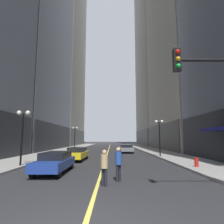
{
  "coord_description": "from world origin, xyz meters",
  "views": [
    {
      "loc": [
        0.69,
        -5.02,
        2.19
      ],
      "look_at": [
        0.63,
        36.38,
        7.9
      ],
      "focal_mm": 31.09,
      "sensor_mm": 36.0,
      "label": 1
    }
  ],
  "objects_px": {
    "car_blue": "(55,161)",
    "car_yellow": "(77,153)",
    "pedestrian_in_blue_hoodie": "(119,161)",
    "street_lamp_left_far": "(75,133)",
    "pedestrian_in_tan_trench": "(105,165)",
    "fire_hydrant_right": "(197,163)",
    "street_lamp_left_near": "(23,125)",
    "street_lamp_right_mid": "(160,130)",
    "car_grey": "(126,148)"
  },
  "relations": [
    {
      "from": "car_blue",
      "to": "car_grey",
      "type": "height_order",
      "value": "same"
    },
    {
      "from": "pedestrian_in_blue_hoodie",
      "to": "street_lamp_right_mid",
      "type": "distance_m",
      "value": 14.27
    },
    {
      "from": "car_blue",
      "to": "street_lamp_left_near",
      "type": "xyz_separation_m",
      "value": [
        -3.37,
        2.41,
        2.54
      ]
    },
    {
      "from": "car_yellow",
      "to": "fire_hydrant_right",
      "type": "xyz_separation_m",
      "value": [
        9.77,
        -5.42,
        -0.32
      ]
    },
    {
      "from": "street_lamp_left_near",
      "to": "street_lamp_right_mid",
      "type": "height_order",
      "value": "same"
    },
    {
      "from": "car_blue",
      "to": "car_grey",
      "type": "distance_m",
      "value": 18.62
    },
    {
      "from": "pedestrian_in_blue_hoodie",
      "to": "street_lamp_left_near",
      "type": "bearing_deg",
      "value": 146.21
    },
    {
      "from": "pedestrian_in_tan_trench",
      "to": "street_lamp_right_mid",
      "type": "distance_m",
      "value": 15.46
    },
    {
      "from": "street_lamp_right_mid",
      "to": "car_blue",
      "type": "bearing_deg",
      "value": -132.02
    },
    {
      "from": "car_blue",
      "to": "street_lamp_left_far",
      "type": "distance_m",
      "value": 24.57
    },
    {
      "from": "pedestrian_in_blue_hoodie",
      "to": "car_blue",
      "type": "bearing_deg",
      "value": 147.74
    },
    {
      "from": "fire_hydrant_right",
      "to": "pedestrian_in_tan_trench",
      "type": "bearing_deg",
      "value": -141.61
    },
    {
      "from": "fire_hydrant_right",
      "to": "street_lamp_left_far",
      "type": "bearing_deg",
      "value": 120.52
    },
    {
      "from": "car_yellow",
      "to": "street_lamp_right_mid",
      "type": "xyz_separation_m",
      "value": [
        9.27,
        3.4,
        2.54
      ]
    },
    {
      "from": "street_lamp_left_far",
      "to": "street_lamp_right_mid",
      "type": "distance_m",
      "value": 18.78
    },
    {
      "from": "pedestrian_in_tan_trench",
      "to": "street_lamp_right_mid",
      "type": "bearing_deg",
      "value": 66.59
    },
    {
      "from": "pedestrian_in_tan_trench",
      "to": "street_lamp_left_far",
      "type": "xyz_separation_m",
      "value": [
        -6.73,
        27.77,
        2.29
      ]
    },
    {
      "from": "car_grey",
      "to": "car_blue",
      "type": "bearing_deg",
      "value": -108.44
    },
    {
      "from": "car_blue",
      "to": "street_lamp_right_mid",
      "type": "relative_size",
      "value": 1.06
    },
    {
      "from": "pedestrian_in_tan_trench",
      "to": "street_lamp_left_far",
      "type": "height_order",
      "value": "street_lamp_left_far"
    },
    {
      "from": "fire_hydrant_right",
      "to": "car_blue",
      "type": "bearing_deg",
      "value": -170.58
    },
    {
      "from": "street_lamp_left_far",
      "to": "pedestrian_in_blue_hoodie",
      "type": "bearing_deg",
      "value": -74.49
    },
    {
      "from": "car_blue",
      "to": "street_lamp_left_far",
      "type": "xyz_separation_m",
      "value": [
        -3.37,
        24.21,
        2.54
      ]
    },
    {
      "from": "car_yellow",
      "to": "car_grey",
      "type": "relative_size",
      "value": 1.1
    },
    {
      "from": "pedestrian_in_blue_hoodie",
      "to": "street_lamp_left_near",
      "type": "height_order",
      "value": "street_lamp_left_near"
    },
    {
      "from": "car_yellow",
      "to": "car_grey",
      "type": "distance_m",
      "value": 12.05
    },
    {
      "from": "car_blue",
      "to": "street_lamp_left_near",
      "type": "height_order",
      "value": "street_lamp_left_near"
    },
    {
      "from": "pedestrian_in_blue_hoodie",
      "to": "street_lamp_left_far",
      "type": "relative_size",
      "value": 0.39
    },
    {
      "from": "car_blue",
      "to": "pedestrian_in_blue_hoodie",
      "type": "bearing_deg",
      "value": -32.26
    },
    {
      "from": "car_blue",
      "to": "fire_hydrant_right",
      "type": "height_order",
      "value": "car_blue"
    },
    {
      "from": "pedestrian_in_tan_trench",
      "to": "fire_hydrant_right",
      "type": "bearing_deg",
      "value": 38.39
    },
    {
      "from": "car_yellow",
      "to": "car_grey",
      "type": "height_order",
      "value": "same"
    },
    {
      "from": "pedestrian_in_blue_hoodie",
      "to": "fire_hydrant_right",
      "type": "bearing_deg",
      "value": 35.61
    },
    {
      "from": "car_blue",
      "to": "car_yellow",
      "type": "bearing_deg",
      "value": 88.7
    },
    {
      "from": "pedestrian_in_tan_trench",
      "to": "street_lamp_left_near",
      "type": "bearing_deg",
      "value": 138.42
    },
    {
      "from": "car_yellow",
      "to": "fire_hydrant_right",
      "type": "relative_size",
      "value": 5.71
    },
    {
      "from": "pedestrian_in_tan_trench",
      "to": "street_lamp_left_far",
      "type": "relative_size",
      "value": 0.38
    },
    {
      "from": "car_yellow",
      "to": "street_lamp_right_mid",
      "type": "relative_size",
      "value": 1.03
    },
    {
      "from": "street_lamp_right_mid",
      "to": "car_yellow",
      "type": "bearing_deg",
      "value": -159.85
    },
    {
      "from": "car_blue",
      "to": "pedestrian_in_tan_trench",
      "type": "distance_m",
      "value": 4.9
    },
    {
      "from": "car_blue",
      "to": "car_yellow",
      "type": "distance_m",
      "value": 7.07
    },
    {
      "from": "street_lamp_left_near",
      "to": "pedestrian_in_tan_trench",
      "type": "bearing_deg",
      "value": -41.58
    },
    {
      "from": "pedestrian_in_blue_hoodie",
      "to": "fire_hydrant_right",
      "type": "xyz_separation_m",
      "value": [
        5.87,
        4.21,
        -0.62
      ]
    },
    {
      "from": "pedestrian_in_tan_trench",
      "to": "fire_hydrant_right",
      "type": "height_order",
      "value": "pedestrian_in_tan_trench"
    },
    {
      "from": "car_yellow",
      "to": "pedestrian_in_blue_hoodie",
      "type": "relative_size",
      "value": 2.62
    },
    {
      "from": "street_lamp_right_mid",
      "to": "street_lamp_left_near",
      "type": "bearing_deg",
      "value": -147.81
    },
    {
      "from": "car_blue",
      "to": "pedestrian_in_tan_trench",
      "type": "bearing_deg",
      "value": -46.68
    },
    {
      "from": "pedestrian_in_tan_trench",
      "to": "pedestrian_in_blue_hoodie",
      "type": "xyz_separation_m",
      "value": [
        0.7,
        1.0,
        0.05
      ]
    },
    {
      "from": "car_yellow",
      "to": "car_blue",
      "type": "bearing_deg",
      "value": -91.3
    },
    {
      "from": "street_lamp_right_mid",
      "to": "pedestrian_in_blue_hoodie",
      "type": "bearing_deg",
      "value": -112.41
    }
  ]
}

